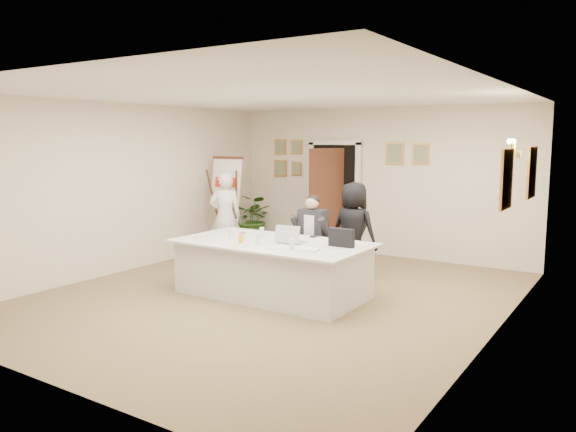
% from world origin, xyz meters
% --- Properties ---
extents(floor, '(7.00, 7.00, 0.00)m').
position_xyz_m(floor, '(0.00, 0.00, 0.00)').
color(floor, brown).
rests_on(floor, ground).
extents(ceiling, '(6.00, 7.00, 0.02)m').
position_xyz_m(ceiling, '(0.00, 0.00, 2.80)').
color(ceiling, white).
rests_on(ceiling, wall_back).
extents(wall_back, '(6.00, 0.10, 2.80)m').
position_xyz_m(wall_back, '(0.00, 3.50, 1.40)').
color(wall_back, '#F5E4CF').
rests_on(wall_back, floor).
extents(wall_front, '(6.00, 0.10, 2.80)m').
position_xyz_m(wall_front, '(0.00, -3.50, 1.40)').
color(wall_front, '#F5E4CF').
rests_on(wall_front, floor).
extents(wall_left, '(0.10, 7.00, 2.80)m').
position_xyz_m(wall_left, '(-3.00, 0.00, 1.40)').
color(wall_left, '#F5E4CF').
rests_on(wall_left, floor).
extents(wall_right, '(0.10, 7.00, 2.80)m').
position_xyz_m(wall_right, '(3.00, 0.00, 1.40)').
color(wall_right, '#F5E4CF').
rests_on(wall_right, floor).
extents(doorway, '(1.14, 0.86, 2.20)m').
position_xyz_m(doorway, '(-0.88, 3.32, 1.04)').
color(doorway, black).
rests_on(doorway, floor).
extents(pictures_back_wall, '(3.40, 0.06, 0.80)m').
position_xyz_m(pictures_back_wall, '(-0.80, 3.47, 1.85)').
color(pictures_back_wall, '#C08B41').
rests_on(pictures_back_wall, wall_back).
extents(pictures_right_wall, '(0.06, 2.20, 0.80)m').
position_xyz_m(pictures_right_wall, '(2.97, 1.20, 1.75)').
color(pictures_right_wall, '#C08B41').
rests_on(pictures_right_wall, wall_right).
extents(wall_sconce, '(0.20, 0.30, 0.24)m').
position_xyz_m(wall_sconce, '(2.90, 1.20, 2.10)').
color(wall_sconce, gold).
rests_on(wall_sconce, wall_right).
extents(conference_table, '(2.74, 1.46, 0.78)m').
position_xyz_m(conference_table, '(-0.04, 0.02, 0.39)').
color(conference_table, silver).
rests_on(conference_table, floor).
extents(seated_man, '(0.73, 0.76, 1.38)m').
position_xyz_m(seated_man, '(0.01, 1.01, 0.69)').
color(seated_man, black).
rests_on(seated_man, floor).
extents(flip_chart, '(0.65, 0.43, 1.84)m').
position_xyz_m(flip_chart, '(-2.47, 2.09, 0.85)').
color(flip_chart, '#3D2213').
rests_on(flip_chart, floor).
extents(standing_man, '(0.69, 0.67, 1.60)m').
position_xyz_m(standing_man, '(-2.18, 1.60, 0.80)').
color(standing_man, white).
rests_on(standing_man, floor).
extents(standing_woman, '(0.78, 0.53, 1.55)m').
position_xyz_m(standing_woman, '(0.50, 1.50, 0.77)').
color(standing_woman, black).
rests_on(standing_woman, floor).
extents(potted_palm, '(1.08, 0.98, 1.05)m').
position_xyz_m(potted_palm, '(-2.73, 3.20, 0.52)').
color(potted_palm, '#2D561C').
rests_on(potted_palm, floor).
extents(laptop, '(0.41, 0.42, 0.28)m').
position_xyz_m(laptop, '(0.24, 0.11, 0.91)').
color(laptop, '#B7BABC').
rests_on(laptop, conference_table).
extents(laptop_bag, '(0.35, 0.10, 0.25)m').
position_xyz_m(laptop_bag, '(0.95, 0.22, 0.90)').
color(laptop_bag, black).
rests_on(laptop_bag, conference_table).
extents(paper_stack, '(0.33, 0.26, 0.03)m').
position_xyz_m(paper_stack, '(0.70, -0.27, 0.79)').
color(paper_stack, white).
rests_on(paper_stack, conference_table).
extents(plate_left, '(0.27, 0.27, 0.01)m').
position_xyz_m(plate_left, '(-1.08, -0.30, 0.78)').
color(plate_left, white).
rests_on(plate_left, conference_table).
extents(plate_mid, '(0.25, 0.25, 0.01)m').
position_xyz_m(plate_mid, '(-0.67, -0.41, 0.78)').
color(plate_mid, white).
rests_on(plate_mid, conference_table).
extents(plate_near, '(0.25, 0.25, 0.01)m').
position_xyz_m(plate_near, '(-0.21, -0.49, 0.78)').
color(plate_near, white).
rests_on(plate_near, conference_table).
extents(glass_a, '(0.07, 0.07, 0.14)m').
position_xyz_m(glass_a, '(-0.70, -0.09, 0.84)').
color(glass_a, silver).
rests_on(glass_a, conference_table).
extents(glass_b, '(0.07, 0.07, 0.14)m').
position_xyz_m(glass_b, '(-0.07, -0.28, 0.84)').
color(glass_b, silver).
rests_on(glass_b, conference_table).
extents(glass_c, '(0.07, 0.07, 0.14)m').
position_xyz_m(glass_c, '(0.51, -0.33, 0.84)').
color(glass_c, silver).
rests_on(glass_c, conference_table).
extents(glass_d, '(0.07, 0.07, 0.14)m').
position_xyz_m(glass_d, '(-0.41, 0.28, 0.84)').
color(glass_d, silver).
rests_on(glass_d, conference_table).
extents(oj_glass, '(0.08, 0.08, 0.13)m').
position_xyz_m(oj_glass, '(-0.29, -0.37, 0.84)').
color(oj_glass, gold).
rests_on(oj_glass, conference_table).
extents(steel_jug, '(0.10, 0.10, 0.11)m').
position_xyz_m(steel_jug, '(-0.46, -0.11, 0.83)').
color(steel_jug, silver).
rests_on(steel_jug, conference_table).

